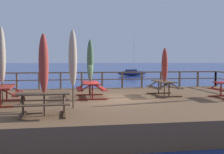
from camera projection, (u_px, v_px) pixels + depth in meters
ground_plane at (114, 117)px, 12.72m from camera, size 600.00×600.00×0.00m
wooden_deck at (114, 108)px, 12.69m from camera, size 16.71×10.23×0.88m
railing_waterside_far at (102, 77)px, 17.51m from camera, size 16.51×0.10×1.09m
picnic_table_mid_centre at (164, 85)px, 13.79m from camera, size 1.43×1.86×0.78m
picnic_table_mid_right at (91, 86)px, 13.03m from camera, size 1.42×2.06×0.78m
picnic_table_front_left at (4, 91)px, 11.04m from camera, size 1.61×2.32×0.78m
picnic_table_front_right at (44, 99)px, 8.76m from camera, size 1.73×1.43×0.78m
patio_umbrella_short_front at (165, 65)px, 13.72m from camera, size 0.32×0.32×2.50m
patio_umbrella_tall_mid_left at (90, 61)px, 12.95m from camera, size 0.32×0.32×2.88m
patio_umbrella_tall_mid_right at (2, 55)px, 10.89m from camera, size 0.32×0.32×3.25m
patio_umbrella_tall_back_left at (44, 64)px, 8.62m from camera, size 0.32×0.32×2.72m
patio_umbrella_tall_front at (73, 58)px, 10.00m from camera, size 0.32×0.32×3.02m
sailboat_distant at (133, 73)px, 47.72m from camera, size 6.23×3.26×7.72m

